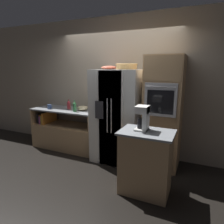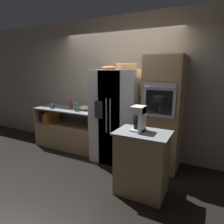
{
  "view_description": "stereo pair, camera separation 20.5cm",
  "coord_description": "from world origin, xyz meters",
  "px_view_note": "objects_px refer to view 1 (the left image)",
  "views": [
    {
      "loc": [
        1.61,
        -3.41,
        1.79
      ],
      "look_at": [
        0.09,
        -0.04,
        0.97
      ],
      "focal_mm": 32.0,
      "sensor_mm": 36.0,
      "label": 1
    },
    {
      "loc": [
        1.79,
        -3.33,
        1.79
      ],
      "look_at": [
        0.09,
        -0.04,
        0.97
      ],
      "focal_mm": 32.0,
      "sensor_mm": 36.0,
      "label": 2
    }
  ],
  "objects_px": {
    "fruit_bowl": "(109,68)",
    "wall_oven": "(163,113)",
    "refrigerator": "(118,116)",
    "wicker_basket": "(127,66)",
    "mixing_bowl": "(83,108)",
    "bottle_tall": "(69,105)",
    "bottle_short": "(75,106)",
    "coffee_maker": "(143,117)",
    "mug": "(49,107)"
  },
  "relations": [
    {
      "from": "mug",
      "to": "wall_oven",
      "type": "bearing_deg",
      "value": 3.14
    },
    {
      "from": "wall_oven",
      "to": "bottle_short",
      "type": "distance_m",
      "value": 1.8
    },
    {
      "from": "fruit_bowl",
      "to": "coffee_maker",
      "type": "height_order",
      "value": "fruit_bowl"
    },
    {
      "from": "bottle_short",
      "to": "coffee_maker",
      "type": "distance_m",
      "value": 1.84
    },
    {
      "from": "refrigerator",
      "to": "wall_oven",
      "type": "xyz_separation_m",
      "value": [
        0.84,
        0.07,
        0.13
      ]
    },
    {
      "from": "wicker_basket",
      "to": "mixing_bowl",
      "type": "xyz_separation_m",
      "value": [
        -1.0,
        0.03,
        -0.87
      ]
    },
    {
      "from": "coffee_maker",
      "to": "fruit_bowl",
      "type": "bearing_deg",
      "value": 137.66
    },
    {
      "from": "coffee_maker",
      "to": "mug",
      "type": "bearing_deg",
      "value": 162.26
    },
    {
      "from": "mug",
      "to": "refrigerator",
      "type": "bearing_deg",
      "value": 2.21
    },
    {
      "from": "bottle_tall",
      "to": "mixing_bowl",
      "type": "xyz_separation_m",
      "value": [
        0.34,
        0.02,
        -0.05
      ]
    },
    {
      "from": "fruit_bowl",
      "to": "mixing_bowl",
      "type": "xyz_separation_m",
      "value": [
        -0.65,
        0.06,
        -0.85
      ]
    },
    {
      "from": "refrigerator",
      "to": "wicker_basket",
      "type": "relative_size",
      "value": 4.41
    },
    {
      "from": "coffee_maker",
      "to": "bottle_short",
      "type": "bearing_deg",
      "value": 155.91
    },
    {
      "from": "wicker_basket",
      "to": "mug",
      "type": "bearing_deg",
      "value": -175.68
    },
    {
      "from": "wicker_basket",
      "to": "refrigerator",
      "type": "bearing_deg",
      "value": -152.71
    },
    {
      "from": "wall_oven",
      "to": "fruit_bowl",
      "type": "distance_m",
      "value": 1.31
    },
    {
      "from": "refrigerator",
      "to": "fruit_bowl",
      "type": "distance_m",
      "value": 0.94
    },
    {
      "from": "wall_oven",
      "to": "bottle_short",
      "type": "bearing_deg",
      "value": -175.61
    },
    {
      "from": "bottle_tall",
      "to": "mixing_bowl",
      "type": "height_order",
      "value": "bottle_tall"
    },
    {
      "from": "refrigerator",
      "to": "coffee_maker",
      "type": "height_order",
      "value": "refrigerator"
    },
    {
      "from": "wall_oven",
      "to": "fruit_bowl",
      "type": "height_order",
      "value": "wall_oven"
    },
    {
      "from": "wicker_basket",
      "to": "mixing_bowl",
      "type": "relative_size",
      "value": 1.79
    },
    {
      "from": "wicker_basket",
      "to": "bottle_short",
      "type": "height_order",
      "value": "wicker_basket"
    },
    {
      "from": "wall_oven",
      "to": "mixing_bowl",
      "type": "distance_m",
      "value": 1.7
    },
    {
      "from": "wall_oven",
      "to": "wicker_basket",
      "type": "xyz_separation_m",
      "value": [
        -0.7,
        -0.0,
        0.81
      ]
    },
    {
      "from": "bottle_tall",
      "to": "bottle_short",
      "type": "relative_size",
      "value": 0.92
    },
    {
      "from": "fruit_bowl",
      "to": "mug",
      "type": "bearing_deg",
      "value": -176.08
    },
    {
      "from": "bottle_tall",
      "to": "coffee_maker",
      "type": "height_order",
      "value": "coffee_maker"
    },
    {
      "from": "bottle_tall",
      "to": "coffee_maker",
      "type": "bearing_deg",
      "value": -24.9
    },
    {
      "from": "refrigerator",
      "to": "wall_oven",
      "type": "relative_size",
      "value": 0.88
    },
    {
      "from": "fruit_bowl",
      "to": "bottle_short",
      "type": "distance_m",
      "value": 1.09
    },
    {
      "from": "wicker_basket",
      "to": "mixing_bowl",
      "type": "height_order",
      "value": "wicker_basket"
    },
    {
      "from": "wall_oven",
      "to": "bottle_tall",
      "type": "distance_m",
      "value": 2.05
    },
    {
      "from": "bottle_short",
      "to": "mixing_bowl",
      "type": "xyz_separation_m",
      "value": [
        0.09,
        0.16,
        -0.06
      ]
    },
    {
      "from": "bottle_short",
      "to": "mug",
      "type": "bearing_deg",
      "value": 179.79
    },
    {
      "from": "fruit_bowl",
      "to": "coffee_maker",
      "type": "distance_m",
      "value": 1.43
    },
    {
      "from": "bottle_tall",
      "to": "fruit_bowl",
      "type": "bearing_deg",
      "value": -2.67
    },
    {
      "from": "mixing_bowl",
      "to": "wicker_basket",
      "type": "bearing_deg",
      "value": -1.51
    },
    {
      "from": "wicker_basket",
      "to": "coffee_maker",
      "type": "height_order",
      "value": "wicker_basket"
    },
    {
      "from": "wicker_basket",
      "to": "bottle_short",
      "type": "relative_size",
      "value": 1.68
    },
    {
      "from": "coffee_maker",
      "to": "refrigerator",
      "type": "bearing_deg",
      "value": 131.56
    },
    {
      "from": "fruit_bowl",
      "to": "wall_oven",
      "type": "bearing_deg",
      "value": 2.07
    },
    {
      "from": "wall_oven",
      "to": "wicker_basket",
      "type": "bearing_deg",
      "value": -179.85
    },
    {
      "from": "refrigerator",
      "to": "mug",
      "type": "bearing_deg",
      "value": -177.79
    },
    {
      "from": "refrigerator",
      "to": "wicker_basket",
      "type": "distance_m",
      "value": 0.95
    },
    {
      "from": "mug",
      "to": "mixing_bowl",
      "type": "relative_size",
      "value": 0.55
    },
    {
      "from": "wicker_basket",
      "to": "mug",
      "type": "height_order",
      "value": "wicker_basket"
    },
    {
      "from": "wall_oven",
      "to": "coffee_maker",
      "type": "relative_size",
      "value": 5.76
    },
    {
      "from": "mug",
      "to": "mixing_bowl",
      "type": "bearing_deg",
      "value": 11.8
    },
    {
      "from": "wall_oven",
      "to": "bottle_short",
      "type": "xyz_separation_m",
      "value": [
        -1.79,
        -0.14,
        -0.0
      ]
    }
  ]
}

